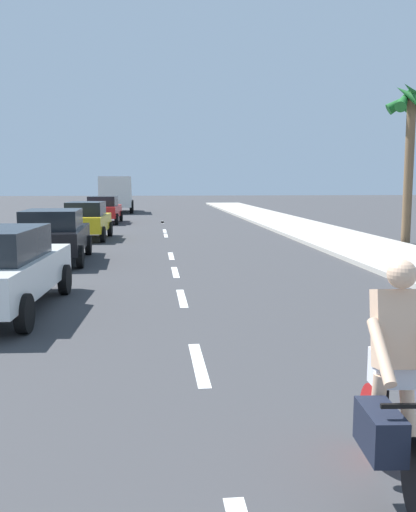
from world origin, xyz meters
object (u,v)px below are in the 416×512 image
object	(u,v)px
cyclist	(393,390)
parked_car_yellow	(87,219)
parked_car_black	(53,234)
parked_car_red	(104,209)
palm_tree_far	(411,119)
delivery_truck	(116,193)

from	to	relation	value
cyclist	parked_car_yellow	distance (m)	20.31
parked_car_black	parked_car_red	size ratio (longest dim) A/B	1.03
palm_tree_far	parked_car_black	bearing A→B (deg)	-163.98
cyclist	parked_car_black	xyz separation A→B (m)	(-4.75, 13.19, 0.01)
delivery_truck	palm_tree_far	size ratio (longest dim) A/B	1.00
parked_car_yellow	parked_car_red	bearing A→B (deg)	92.64
parked_car_yellow	parked_car_red	xyz separation A→B (m)	(-0.10, 9.35, 0.00)
delivery_truck	cyclist	bearing A→B (deg)	-85.19
parked_car_black	parked_car_red	bearing A→B (deg)	87.70
parked_car_black	parked_car_red	world-z (taller)	same
parked_car_black	cyclist	bearing A→B (deg)	-71.99
parked_car_yellow	delivery_truck	world-z (taller)	delivery_truck
parked_car_black	palm_tree_far	distance (m)	13.82
parked_car_black	palm_tree_far	bearing A→B (deg)	14.20
parked_car_yellow	palm_tree_far	xyz separation A→B (m)	(12.51, -2.95, 3.92)
parked_car_black	delivery_truck	distance (m)	27.60
cyclist	parked_car_red	distance (m)	29.51
parked_car_black	palm_tree_far	world-z (taller)	palm_tree_far
cyclist	parked_car_yellow	size ratio (longest dim) A/B	0.47
parked_car_black	palm_tree_far	size ratio (longest dim) A/B	0.69
parked_car_red	palm_tree_far	xyz separation A→B (m)	(12.61, -12.30, 3.91)
parked_car_black	parked_car_red	distance (m)	15.96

